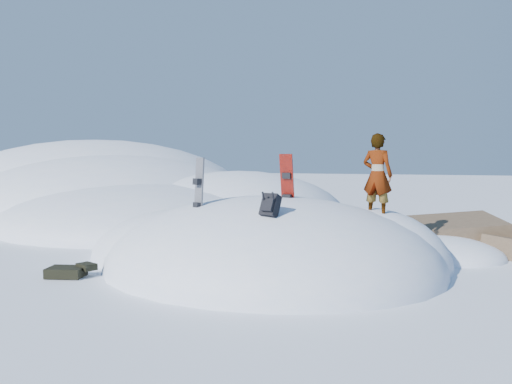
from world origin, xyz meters
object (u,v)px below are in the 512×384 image
(snowboard_red, at_px, (287,189))
(person, at_px, (377,175))
(snowboard_dark, at_px, (198,196))
(backpack, at_px, (270,205))

(snowboard_red, xyz_separation_m, person, (1.72, 0.55, 0.28))
(snowboard_red, bearing_deg, person, 24.18)
(snowboard_dark, relative_size, backpack, 3.30)
(snowboard_dark, distance_m, backpack, 1.82)
(person, bearing_deg, snowboard_dark, 39.45)
(snowboard_red, height_order, person, person)
(backpack, xyz_separation_m, person, (1.64, 2.03, 0.48))
(snowboard_red, relative_size, person, 0.86)
(snowboard_red, xyz_separation_m, backpack, (0.08, -1.48, -0.20))
(snowboard_red, bearing_deg, backpack, -80.23)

